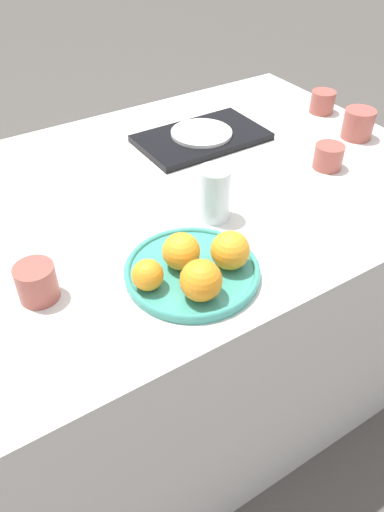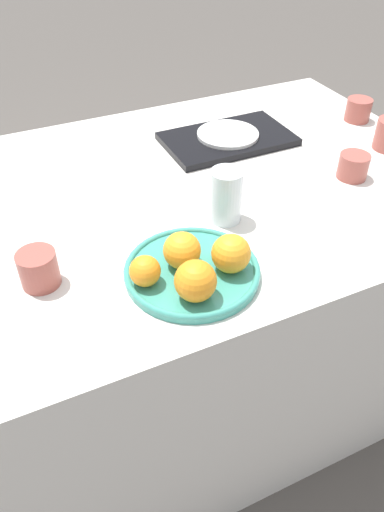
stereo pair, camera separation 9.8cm
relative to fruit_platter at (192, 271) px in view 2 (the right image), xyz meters
The scene contains 13 objects.
ground_plane 0.84m from the fruit_platter, 69.42° to the left, with size 12.00×12.00×0.00m, color #4C4742.
table 0.51m from the fruit_platter, 69.42° to the left, with size 1.48×0.98×0.76m.
fruit_platter is the anchor object (origin of this frame).
orange_0 0.09m from the fruit_platter, 23.31° to the right, with size 0.08×0.08×0.08m.
orange_1 0.05m from the fruit_platter, 120.48° to the left, with size 0.08×0.08×0.08m.
orange_2 0.10m from the fruit_platter, behind, with size 0.06×0.06×0.06m.
orange_3 0.09m from the fruit_platter, 110.25° to the right, with size 0.08×0.08×0.08m.
water_glass 0.22m from the fruit_platter, 43.60° to the left, with size 0.07×0.07×0.13m.
serving_tray 0.59m from the fruit_platter, 54.85° to the left, with size 0.37×0.22×0.02m.
side_plate 0.59m from the fruit_platter, 54.85° to the left, with size 0.18×0.18×0.01m.
cup_0 0.56m from the fruit_platter, 17.60° to the left, with size 0.08×0.08×0.06m.
cup_1 0.30m from the fruit_platter, 159.51° to the left, with size 0.08×0.08×0.07m.
cup_2 0.89m from the fruit_platter, 29.62° to the left, with size 0.08×0.08×0.07m.
Camera 2 is at (-0.43, -0.99, 1.44)m, focal length 35.00 mm.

